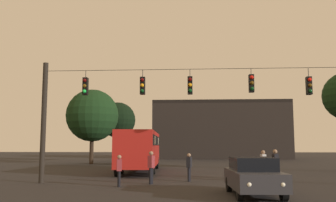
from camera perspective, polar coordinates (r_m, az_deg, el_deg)
ground_plane at (r=28.95m, az=4.07°, el=-10.72°), size 168.00×168.00×0.00m
overhead_signal_span at (r=20.00m, az=4.12°, el=-1.20°), size 16.78×0.44×6.55m
city_bus at (r=28.84m, az=-4.28°, el=-7.02°), size 3.06×11.11×3.00m
car_near_right at (r=15.66m, az=12.85°, el=-11.01°), size 1.97×4.39×1.52m
pedestrian_crossing_left at (r=23.16m, az=14.33°, el=-9.11°), size 0.30×0.40×1.71m
pedestrian_crossing_center at (r=21.28m, az=3.23°, el=-9.80°), size 0.32×0.41×1.56m
pedestrian_crossing_right at (r=21.39m, az=16.05°, el=-9.14°), size 0.31×0.40×1.78m
pedestrian_near_bus at (r=19.84m, az=-2.58°, el=-9.76°), size 0.35×0.42×1.70m
pedestrian_trailing at (r=18.72m, az=-7.45°, el=-10.21°), size 0.32×0.41×1.54m
corner_building at (r=59.03m, az=7.93°, el=-4.44°), size 20.40×8.41×8.69m
tree_behind_building at (r=41.76m, az=-11.44°, el=-2.18°), size 5.69×5.69×8.11m
tree_right_far at (r=47.77m, az=-7.65°, el=-2.91°), size 4.47×4.47×7.43m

